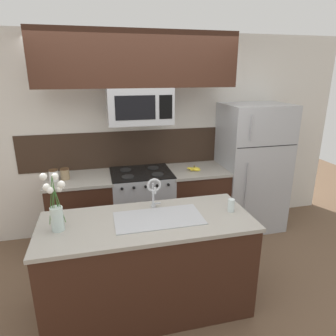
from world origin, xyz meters
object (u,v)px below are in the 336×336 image
at_px(stove_range, 142,206).
at_px(refrigerator, 251,167).
at_px(storage_jar_tall, 54,175).
at_px(sink_faucet, 154,189).
at_px(flower_vase, 56,211).
at_px(storage_jar_medium, 65,174).
at_px(microwave, 140,106).
at_px(banana_bunch, 194,169).
at_px(spare_glass, 231,205).

relative_size(stove_range, refrigerator, 0.54).
xyz_separation_m(storage_jar_tall, sink_faucet, (0.99, -1.02, 0.13)).
relative_size(sink_faucet, flower_vase, 0.62).
xyz_separation_m(storage_jar_medium, flower_vase, (0.04, -1.24, 0.10)).
relative_size(stove_range, microwave, 1.25).
relative_size(microwave, flower_vase, 1.51).
bearing_deg(banana_bunch, stove_range, 174.98).
distance_m(stove_range, microwave, 1.29).
bearing_deg(refrigerator, banana_bunch, -174.63).
bearing_deg(storage_jar_tall, banana_bunch, -1.07).
distance_m(refrigerator, spare_glass, 1.57).
relative_size(storage_jar_medium, flower_vase, 0.27).
relative_size(stove_range, spare_glass, 7.82).
bearing_deg(spare_glass, sink_faucet, 162.28).
bearing_deg(spare_glass, microwave, 116.92).
relative_size(refrigerator, storage_jar_medium, 12.90).
distance_m(banana_bunch, spare_glass, 1.21).
bearing_deg(refrigerator, storage_jar_medium, -179.36).
bearing_deg(banana_bunch, microwave, 176.73).
xyz_separation_m(microwave, storage_jar_tall, (-1.03, -0.01, -0.77)).
relative_size(microwave, sink_faucet, 2.43).
height_order(microwave, spare_glass, microwave).
distance_m(banana_bunch, flower_vase, 1.96).
bearing_deg(banana_bunch, spare_glass, -92.41).
xyz_separation_m(banana_bunch, sink_faucet, (-0.72, -0.99, 0.18)).
bearing_deg(flower_vase, refrigerator, 27.93).
relative_size(storage_jar_tall, sink_faucet, 0.44).
bearing_deg(spare_glass, refrigerator, 54.94).
xyz_separation_m(storage_jar_medium, banana_bunch, (1.59, -0.05, -0.04)).
height_order(refrigerator, sink_faucet, refrigerator).
relative_size(banana_bunch, spare_glass, 1.60).
bearing_deg(flower_vase, sink_faucet, 13.69).
height_order(refrigerator, spare_glass, refrigerator).
relative_size(microwave, banana_bunch, 3.93).
bearing_deg(banana_bunch, storage_jar_medium, 178.10).
bearing_deg(banana_bunch, sink_faucet, -126.07).
bearing_deg(stove_range, storage_jar_medium, -179.54).
distance_m(storage_jar_tall, flower_vase, 1.24).
bearing_deg(stove_range, banana_bunch, -5.02).
relative_size(microwave, refrigerator, 0.43).
height_order(storage_jar_medium, sink_faucet, sink_faucet).
xyz_separation_m(sink_faucet, spare_glass, (0.67, -0.21, -0.14)).
bearing_deg(banana_bunch, refrigerator, 5.37).
height_order(spare_glass, flower_vase, flower_vase).
height_order(refrigerator, storage_jar_medium, refrigerator).
distance_m(refrigerator, sink_faucet, 1.92).
xyz_separation_m(refrigerator, storage_jar_tall, (-2.56, -0.05, 0.11)).
bearing_deg(refrigerator, flower_vase, -152.07).
bearing_deg(sink_faucet, spare_glass, -17.72).
bearing_deg(microwave, flower_vase, -125.13).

